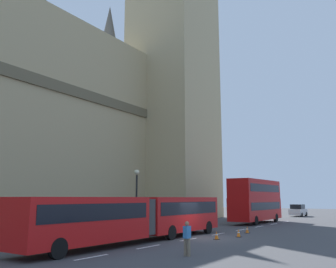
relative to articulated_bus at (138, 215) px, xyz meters
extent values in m
plane|color=#424244|center=(4.48, -1.99, -1.75)|extent=(160.00, 160.00, 0.00)
cube|color=silver|center=(-6.09, -1.99, -1.74)|extent=(2.20, 0.16, 0.01)
cube|color=silver|center=(-1.49, -1.99, -1.74)|extent=(2.20, 0.16, 0.01)
cube|color=silver|center=(3.11, -1.99, -1.74)|extent=(2.20, 0.16, 0.01)
cube|color=silver|center=(7.71, -1.99, -1.74)|extent=(2.20, 0.16, 0.01)
cube|color=silver|center=(12.31, -1.99, -1.74)|extent=(2.20, 0.16, 0.01)
cube|color=silver|center=(16.91, -1.99, -1.74)|extent=(2.20, 0.16, 0.01)
cube|color=silver|center=(21.51, -1.99, -1.74)|extent=(2.20, 0.16, 0.01)
cube|color=silver|center=(26.11, -1.99, -1.74)|extent=(2.20, 0.16, 0.01)
cube|color=tan|center=(25.52, 14.01, 24.81)|extent=(10.85, 10.85, 53.12)
cone|color=#565147|center=(15.33, 18.01, 24.83)|extent=(2.40, 2.40, 6.28)
cube|color=red|center=(4.81, 0.01, -0.10)|extent=(8.72, 2.50, 2.50)
cube|color=black|center=(4.81, 0.01, 0.35)|extent=(8.02, 2.54, 0.90)
cube|color=red|center=(-4.81, 0.01, -0.10)|extent=(8.72, 2.50, 2.50)
cube|color=black|center=(-4.81, 0.01, 0.35)|extent=(8.02, 2.54, 0.90)
cylinder|color=#3F3F3F|center=(0.00, 0.01, -0.10)|extent=(2.38, 2.38, 2.25)
cylinder|color=black|center=(7.60, -1.12, -1.25)|extent=(1.00, 0.30, 1.00)
cylinder|color=black|center=(2.19, -1.12, -1.25)|extent=(1.00, 0.30, 1.00)
cylinder|color=black|center=(-7.43, -1.12, -1.25)|extent=(1.00, 0.30, 1.00)
cube|color=#B20F0F|center=(21.65, 0.01, -0.15)|extent=(10.59, 2.50, 2.40)
cube|color=black|center=(21.65, 0.01, 0.20)|extent=(9.53, 2.54, 0.84)
cube|color=#B20F0F|center=(21.65, 0.01, 2.10)|extent=(10.37, 2.50, 2.10)
cube|color=black|center=(21.65, 0.01, 2.20)|extent=(9.53, 2.54, 0.84)
cylinder|color=black|center=(25.04, -1.12, -1.25)|extent=(1.00, 0.30, 1.00)
cylinder|color=black|center=(18.27, -1.12, -1.25)|extent=(1.00, 0.30, 1.00)
cube|color=#B7B7BC|center=(40.13, 0.14, -1.05)|extent=(4.40, 1.80, 0.90)
cube|color=black|center=(39.93, 0.14, -0.25)|extent=(2.46, 1.66, 0.70)
cylinder|color=black|center=(41.54, -0.67, -1.43)|extent=(0.64, 0.30, 0.64)
cylinder|color=black|center=(38.72, -0.67, -1.43)|extent=(0.64, 0.30, 0.64)
cube|color=black|center=(4.21, -3.61, -1.73)|extent=(0.36, 0.36, 0.03)
cone|color=orange|center=(4.21, -3.61, -1.44)|extent=(0.28, 0.28, 0.55)
cylinder|color=white|center=(4.21, -3.61, -1.41)|extent=(0.17, 0.17, 0.08)
cube|color=black|center=(6.57, -4.24, -1.73)|extent=(0.36, 0.36, 0.03)
cone|color=orange|center=(6.57, -4.24, -1.44)|extent=(0.28, 0.28, 0.55)
cylinder|color=white|center=(6.57, -4.24, -1.41)|extent=(0.17, 0.17, 0.08)
cube|color=black|center=(9.80, -3.61, -1.73)|extent=(0.36, 0.36, 0.03)
cone|color=orange|center=(9.80, -3.61, -1.44)|extent=(0.28, 0.28, 0.55)
cylinder|color=white|center=(9.80, -3.61, -1.41)|extent=(0.17, 0.17, 0.08)
cylinder|color=black|center=(5.32, 4.51, -1.60)|extent=(0.32, 0.32, 0.30)
cylinder|color=black|center=(5.32, 4.51, 0.65)|extent=(0.16, 0.16, 4.80)
sphere|color=beige|center=(5.32, 4.51, 3.30)|extent=(0.44, 0.44, 0.44)
cylinder|color=#726651|center=(-3.19, -5.79, -1.32)|extent=(0.16, 0.16, 0.86)
cylinder|color=#726651|center=(-3.19, -5.59, -1.32)|extent=(0.16, 0.16, 0.86)
cube|color=#3372B2|center=(-3.19, -5.69, -0.59)|extent=(0.40, 0.25, 0.60)
sphere|color=#936B4C|center=(-3.19, -5.69, -0.17)|extent=(0.22, 0.22, 0.22)
camera|label=1|loc=(-19.14, -15.36, 1.10)|focal=38.54mm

